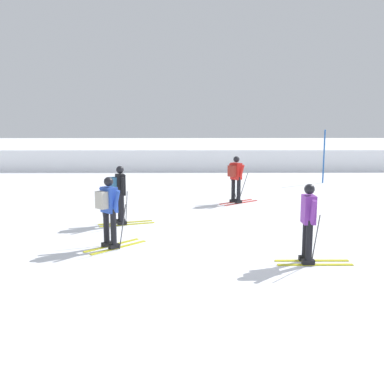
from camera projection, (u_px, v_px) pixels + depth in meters
The scene contains 7 objects.
ground_plane at pixel (236, 240), 11.39m from camera, with size 120.00×120.00×0.00m, color white.
far_snow_ridge at pixel (206, 154), 30.81m from camera, with size 80.00×9.68×1.24m, color white.
skier_red at pixel (236, 177), 16.26m from camera, with size 1.49×1.28×1.71m.
skier_blue at pixel (109, 209), 10.56m from camera, with size 1.38×1.41×1.71m.
skier_black at pixel (120, 192), 12.98m from camera, with size 1.63×0.96×1.71m.
skier_purple at pixel (309, 221), 9.46m from camera, with size 1.60×1.00×1.71m.
trail_marker_pole at pixel (324, 157), 21.34m from camera, with size 0.07×0.07×2.53m, color #1E56AD.
Camera 1 is at (-1.20, -11.03, 3.05)m, focal length 42.11 mm.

